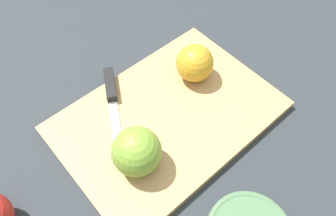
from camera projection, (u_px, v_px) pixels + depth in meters
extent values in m
plane|color=#282D33|center=(168.00, 119.00, 0.59)|extent=(4.00, 4.00, 0.00)
cube|color=tan|center=(168.00, 117.00, 0.58)|extent=(0.42, 0.33, 0.02)
sphere|color=gold|center=(195.00, 63.00, 0.60)|extent=(0.07, 0.07, 0.07)
cylinder|color=beige|center=(192.00, 62.00, 0.60)|extent=(0.06, 0.03, 0.07)
sphere|color=olive|center=(137.00, 152.00, 0.49)|extent=(0.08, 0.08, 0.08)
cylinder|color=beige|center=(141.00, 153.00, 0.49)|extent=(0.06, 0.05, 0.07)
cube|color=silver|center=(116.00, 128.00, 0.56)|extent=(0.05, 0.11, 0.00)
cube|color=black|center=(110.00, 85.00, 0.60)|extent=(0.04, 0.07, 0.02)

